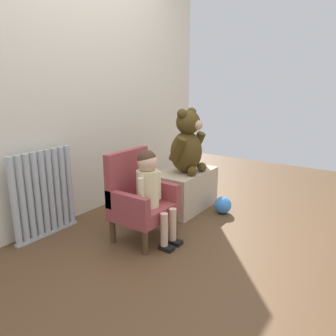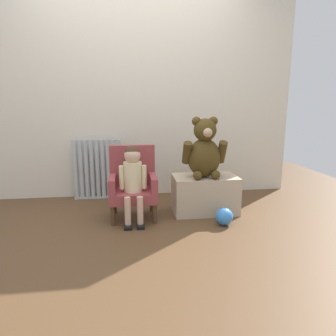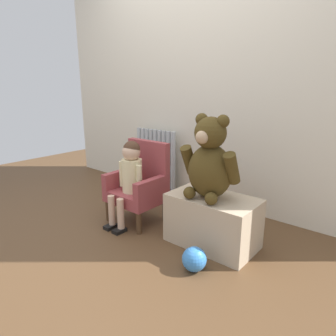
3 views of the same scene
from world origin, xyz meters
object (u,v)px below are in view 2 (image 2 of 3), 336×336
Objects in this scene: large_teddy_bear at (204,151)px; toy_ball at (224,217)px; radiator at (98,170)px; low_bench at (205,194)px; child_armchair at (133,184)px; child_figure at (133,173)px.

large_teddy_bear is 0.66m from toy_ball.
low_bench is at bearing -28.62° from radiator.
low_bench is at bearing 104.53° from toy_ball.
toy_ball is (1.21, -0.97, -0.26)m from radiator.
low_bench is 4.02× the size of toy_ball.
radiator is 0.75m from child_armchair.
child_figure is 1.12× the size of low_bench.
radiator is 1.00× the size of child_armchair.
child_armchair is (0.40, -0.64, -0.02)m from radiator.
child_figure reaches higher than radiator.
large_teddy_bear is at bearing 8.92° from child_figure.
radiator is at bearing 141.32° from toy_ball.
child_figure is 0.73m from large_teddy_bear.
large_teddy_bear is (0.70, 0.11, 0.17)m from child_figure.
low_bench is at bearing 10.93° from child_figure.
child_armchair is 0.74m from low_bench.
child_armchair is at bearing -177.82° from low_bench.
radiator is 0.86m from child_figure.
toy_ball is (0.12, -0.33, -0.56)m from large_teddy_bear.
child_figure is at bearing 164.94° from toy_ball.
child_figure is 0.79m from low_bench.
large_teddy_bear is at bearing -0.19° from child_armchair.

